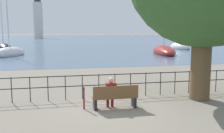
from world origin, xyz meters
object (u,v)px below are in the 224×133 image
Objects in this scene: sailboat_1 at (3,48)px; closed_umbrella at (84,96)px; park_bench at (115,97)px; seated_person_left at (111,91)px; harbor_lighthouse at (38,18)px; sailboat_3 at (164,51)px; sailboat_2 at (10,53)px; sailboat_4 at (180,47)px.

closed_umbrella is at bearing -92.92° from sailboat_1.
park_bench is 1.17m from closed_umbrella.
harbor_lighthouse is at bearing 95.40° from seated_person_left.
sailboat_1 is at bearing 166.29° from sailboat_3.
sailboat_2 is (-7.87, 23.22, -0.06)m from park_bench.
sailboat_3 is at bearing -133.24° from sailboat_4.
sailboat_4 is at bearing 64.49° from sailboat_3.
seated_person_left is at bearing -125.86° from sailboat_4.
sailboat_3 is 99.68m from harbor_lighthouse.
park_bench is 0.08× the size of harbor_lighthouse.
sailboat_4 reaches higher than closed_umbrella.
sailboat_3 is 0.92× the size of sailboat_4.
sailboat_1 is (-10.53, 33.76, -0.28)m from seated_person_left.
harbor_lighthouse reaches higher than sailboat_2.
seated_person_left is at bearing -105.03° from sailboat_3.
sailboat_3 is at bearing 61.87° from seated_person_left.
sailboat_1 is at bearing 107.33° from seated_person_left.
park_bench is 0.18× the size of sailboat_3.
sailboat_2 is 96.25m from harbor_lighthouse.
sailboat_4 is 93.53m from harbor_lighthouse.
sailboat_3 is (11.97, 22.38, -0.32)m from seated_person_left.
seated_person_left is at bearing -91.39° from sailboat_1.
sailboat_1 reaches higher than sailboat_3.
park_bench is 0.17× the size of sailboat_2.
seated_person_left is 0.12× the size of sailboat_4.
sailboat_1 is 1.21× the size of sailboat_3.
sailboat_2 is (-6.71, 23.06, -0.13)m from closed_umbrella.
park_bench is at bearing -7.84° from closed_umbrella.
sailboat_4 is at bearing 59.04° from park_bench.
sailboat_2 is 1.08× the size of sailboat_3.
sailboat_1 reaches higher than park_bench.
harbor_lighthouse is (-11.39, 118.94, 9.40)m from park_bench.
seated_person_left reaches higher than closed_umbrella.
harbor_lighthouse reaches higher than sailboat_3.
sailboat_3 is at bearing -76.48° from harbor_lighthouse.
seated_person_left is 0.11× the size of sailboat_1.
seated_person_left is 35.93m from sailboat_4.
harbor_lighthouse reaches higher than sailboat_1.
sailboat_1 reaches higher than seated_person_left.
sailboat_3 is (11.82, 22.46, -0.09)m from park_bench.
sailboat_3 is 10.68m from sailboat_4.
closed_umbrella is 0.09× the size of sailboat_2.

